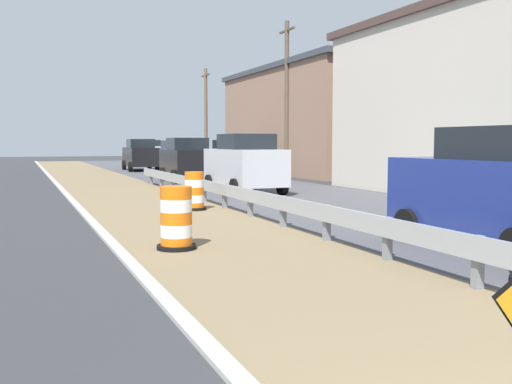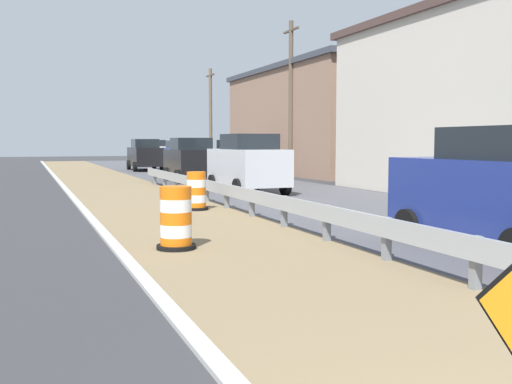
{
  "view_description": "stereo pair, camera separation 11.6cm",
  "coord_description": "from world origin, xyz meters",
  "px_view_note": "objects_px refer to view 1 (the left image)",
  "views": [
    {
      "loc": [
        -2.87,
        -1.31,
        1.9
      ],
      "look_at": [
        1.27,
        9.05,
        0.96
      ],
      "focal_mm": 41.76,
      "sensor_mm": 36.0,
      "label": 1
    },
    {
      "loc": [
        -2.76,
        -1.35,
        1.9
      ],
      "look_at": [
        1.27,
        9.05,
        0.96
      ],
      "focal_mm": 41.76,
      "sensor_mm": 36.0,
      "label": 2
    }
  ],
  "objects_px": {
    "car_lead_near_lane": "(245,164)",
    "car_trailing_near_lane": "(149,152)",
    "utility_pole_mid": "(287,97)",
    "car_distant_b": "(187,160)",
    "car_mid_far_lane": "(233,158)",
    "traffic_barrel_close": "(176,221)",
    "car_distant_a": "(174,154)",
    "car_lead_far_lane": "(503,189)",
    "car_trailing_far_lane": "(140,155)",
    "utility_pole_far": "(206,116)",
    "traffic_barrel_mid": "(194,193)"
  },
  "relations": [
    {
      "from": "car_lead_near_lane",
      "to": "car_distant_b",
      "type": "bearing_deg",
      "value": 0.81
    },
    {
      "from": "car_lead_far_lane",
      "to": "utility_pole_mid",
      "type": "relative_size",
      "value": 0.48
    },
    {
      "from": "utility_pole_mid",
      "to": "utility_pole_far",
      "type": "relative_size",
      "value": 1.14
    },
    {
      "from": "traffic_barrel_close",
      "to": "traffic_barrel_mid",
      "type": "bearing_deg",
      "value": 71.09
    },
    {
      "from": "car_mid_far_lane",
      "to": "car_distant_b",
      "type": "relative_size",
      "value": 1.03
    },
    {
      "from": "car_lead_far_lane",
      "to": "car_mid_far_lane",
      "type": "xyz_separation_m",
      "value": [
        3.42,
        23.7,
        -0.07
      ]
    },
    {
      "from": "car_mid_far_lane",
      "to": "car_distant_b",
      "type": "distance_m",
      "value": 5.58
    },
    {
      "from": "car_lead_far_lane",
      "to": "car_mid_far_lane",
      "type": "relative_size",
      "value": 0.98
    },
    {
      "from": "utility_pole_mid",
      "to": "traffic_barrel_mid",
      "type": "bearing_deg",
      "value": -123.72
    },
    {
      "from": "car_mid_far_lane",
      "to": "car_trailing_near_lane",
      "type": "bearing_deg",
      "value": -177.89
    },
    {
      "from": "utility_pole_mid",
      "to": "car_distant_a",
      "type": "bearing_deg",
      "value": 99.56
    },
    {
      "from": "car_lead_far_lane",
      "to": "car_trailing_far_lane",
      "type": "relative_size",
      "value": 0.88
    },
    {
      "from": "car_distant_a",
      "to": "car_trailing_near_lane",
      "type": "bearing_deg",
      "value": -177.03
    },
    {
      "from": "car_distant_a",
      "to": "utility_pole_mid",
      "type": "bearing_deg",
      "value": 10.7
    },
    {
      "from": "car_distant_a",
      "to": "traffic_barrel_close",
      "type": "bearing_deg",
      "value": -12.8
    },
    {
      "from": "car_trailing_near_lane",
      "to": "car_lead_far_lane",
      "type": "bearing_deg",
      "value": -5.37
    },
    {
      "from": "car_trailing_far_lane",
      "to": "car_distant_a",
      "type": "distance_m",
      "value": 6.31
    },
    {
      "from": "traffic_barrel_close",
      "to": "car_mid_far_lane",
      "type": "height_order",
      "value": "car_mid_far_lane"
    },
    {
      "from": "car_distant_b",
      "to": "utility_pole_far",
      "type": "distance_m",
      "value": 16.53
    },
    {
      "from": "car_mid_far_lane",
      "to": "car_lead_near_lane",
      "type": "bearing_deg",
      "value": -16.31
    },
    {
      "from": "traffic_barrel_mid",
      "to": "utility_pole_mid",
      "type": "distance_m",
      "value": 16.87
    },
    {
      "from": "car_distant_a",
      "to": "car_distant_b",
      "type": "xyz_separation_m",
      "value": [
        -3.65,
        -17.11,
        0.04
      ]
    },
    {
      "from": "car_distant_b",
      "to": "traffic_barrel_mid",
      "type": "bearing_deg",
      "value": 167.13
    },
    {
      "from": "car_lead_far_lane",
      "to": "car_mid_far_lane",
      "type": "height_order",
      "value": "car_lead_far_lane"
    },
    {
      "from": "car_lead_near_lane",
      "to": "car_distant_a",
      "type": "relative_size",
      "value": 0.89
    },
    {
      "from": "car_lead_far_lane",
      "to": "car_distant_a",
      "type": "relative_size",
      "value": 0.88
    },
    {
      "from": "traffic_barrel_close",
      "to": "traffic_barrel_mid",
      "type": "height_order",
      "value": "traffic_barrel_close"
    },
    {
      "from": "car_trailing_near_lane",
      "to": "car_distant_a",
      "type": "relative_size",
      "value": 0.97
    },
    {
      "from": "car_trailing_far_lane",
      "to": "car_lead_near_lane",
      "type": "bearing_deg",
      "value": -177.3
    },
    {
      "from": "utility_pole_mid",
      "to": "car_distant_b",
      "type": "bearing_deg",
      "value": -161.65
    },
    {
      "from": "car_lead_near_lane",
      "to": "car_trailing_near_lane",
      "type": "distance_m",
      "value": 32.21
    },
    {
      "from": "traffic_barrel_close",
      "to": "car_distant_b",
      "type": "height_order",
      "value": "car_distant_b"
    },
    {
      "from": "car_lead_far_lane",
      "to": "car_trailing_far_lane",
      "type": "xyz_separation_m",
      "value": [
        -0.31,
        31.52,
        -0.04
      ]
    },
    {
      "from": "car_mid_far_lane",
      "to": "car_distant_b",
      "type": "bearing_deg",
      "value": -41.73
    },
    {
      "from": "car_distant_b",
      "to": "traffic_barrel_close",
      "type": "bearing_deg",
      "value": 165.54
    },
    {
      "from": "traffic_barrel_mid",
      "to": "utility_pole_far",
      "type": "relative_size",
      "value": 0.15
    },
    {
      "from": "car_trailing_near_lane",
      "to": "utility_pole_far",
      "type": "xyz_separation_m",
      "value": [
        2.26,
        -9.84,
        2.79
      ]
    },
    {
      "from": "utility_pole_far",
      "to": "traffic_barrel_mid",
      "type": "bearing_deg",
      "value": -107.72
    },
    {
      "from": "car_lead_near_lane",
      "to": "car_trailing_near_lane",
      "type": "relative_size",
      "value": 0.92
    },
    {
      "from": "traffic_barrel_close",
      "to": "utility_pole_mid",
      "type": "xyz_separation_m",
      "value": [
        11.09,
        19.42,
        3.84
      ]
    },
    {
      "from": "car_trailing_near_lane",
      "to": "car_mid_far_lane",
      "type": "distance_m",
      "value": 21.03
    },
    {
      "from": "car_lead_far_lane",
      "to": "car_distant_b",
      "type": "distance_m",
      "value": 19.6
    },
    {
      "from": "car_mid_far_lane",
      "to": "car_distant_a",
      "type": "relative_size",
      "value": 0.91
    },
    {
      "from": "car_trailing_near_lane",
      "to": "car_distant_b",
      "type": "distance_m",
      "value": 25.35
    },
    {
      "from": "car_trailing_near_lane",
      "to": "traffic_barrel_mid",
      "type": "bearing_deg",
      "value": -11.27
    },
    {
      "from": "traffic_barrel_close",
      "to": "car_distant_a",
      "type": "bearing_deg",
      "value": 76.06
    },
    {
      "from": "traffic_barrel_close",
      "to": "car_distant_b",
      "type": "bearing_deg",
      "value": 74.23
    },
    {
      "from": "car_lead_near_lane",
      "to": "utility_pole_mid",
      "type": "distance_m",
      "value": 11.21
    },
    {
      "from": "car_lead_near_lane",
      "to": "utility_pole_far",
      "type": "height_order",
      "value": "utility_pole_far"
    },
    {
      "from": "traffic_barrel_close",
      "to": "traffic_barrel_mid",
      "type": "relative_size",
      "value": 1.05
    }
  ]
}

